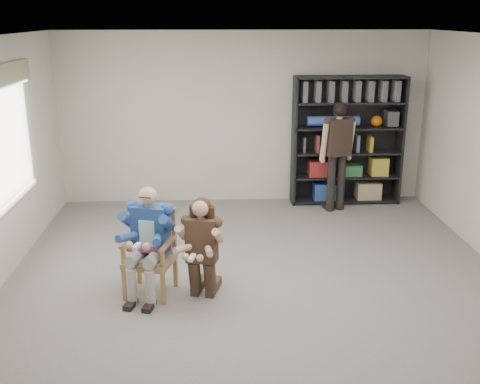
{
  "coord_description": "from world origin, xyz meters",
  "views": [
    {
      "loc": [
        -0.52,
        -5.63,
        3.03
      ],
      "look_at": [
        -0.2,
        0.6,
        1.05
      ],
      "focal_mm": 42.0,
      "sensor_mm": 36.0,
      "label": 1
    }
  ],
  "objects_px": {
    "armchair": "(149,254)",
    "bookshelf": "(347,141)",
    "seated_man": "(149,242)",
    "kneeling_woman": "(201,249)",
    "standing_man": "(337,157)"
  },
  "relations": [
    {
      "from": "kneeling_woman",
      "to": "bookshelf",
      "type": "height_order",
      "value": "bookshelf"
    },
    {
      "from": "kneeling_woman",
      "to": "bookshelf",
      "type": "relative_size",
      "value": 0.55
    },
    {
      "from": "seated_man",
      "to": "bookshelf",
      "type": "distance_m",
      "value": 4.31
    },
    {
      "from": "armchair",
      "to": "kneeling_woman",
      "type": "relative_size",
      "value": 0.84
    },
    {
      "from": "armchair",
      "to": "standing_man",
      "type": "height_order",
      "value": "standing_man"
    },
    {
      "from": "armchair",
      "to": "kneeling_woman",
      "type": "bearing_deg",
      "value": 3.33
    },
    {
      "from": "standing_man",
      "to": "kneeling_woman",
      "type": "bearing_deg",
      "value": -145.4
    },
    {
      "from": "armchair",
      "to": "bookshelf",
      "type": "distance_m",
      "value": 4.32
    },
    {
      "from": "armchair",
      "to": "bookshelf",
      "type": "xyz_separation_m",
      "value": [
        2.93,
        3.13,
        0.56
      ]
    },
    {
      "from": "armchair",
      "to": "bookshelf",
      "type": "height_order",
      "value": "bookshelf"
    },
    {
      "from": "bookshelf",
      "to": "standing_man",
      "type": "height_order",
      "value": "bookshelf"
    },
    {
      "from": "armchair",
      "to": "bookshelf",
      "type": "bearing_deg",
      "value": 61.84
    },
    {
      "from": "armchair",
      "to": "seated_man",
      "type": "distance_m",
      "value": 0.15
    },
    {
      "from": "bookshelf",
      "to": "standing_man",
      "type": "xyz_separation_m",
      "value": [
        -0.24,
        -0.4,
        -0.18
      ]
    },
    {
      "from": "armchair",
      "to": "seated_man",
      "type": "relative_size",
      "value": 0.77
    }
  ]
}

